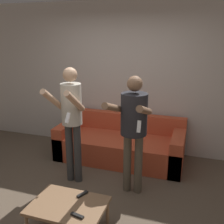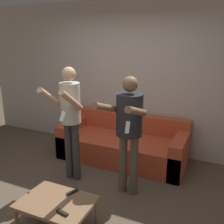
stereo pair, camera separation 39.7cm
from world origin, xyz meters
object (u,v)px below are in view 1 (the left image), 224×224
(person_standing_right, at_px, (133,122))
(coffee_table, at_px, (68,207))
(remote_near, at_px, (77,216))
(couch, at_px, (121,144))
(remote_far, at_px, (82,194))
(person_standing_left, at_px, (71,114))

(person_standing_right, bearing_deg, coffee_table, -116.20)
(person_standing_right, xyz_separation_m, remote_near, (-0.29, -1.12, -0.67))
(coffee_table, height_order, remote_near, remote_near)
(couch, height_order, person_standing_right, person_standing_right)
(remote_near, distance_m, remote_far, 0.37)
(person_standing_right, distance_m, remote_near, 1.34)
(person_standing_right, height_order, remote_far, person_standing_right)
(couch, xyz_separation_m, person_standing_right, (0.45, -0.95, 0.78))
(person_standing_right, relative_size, remote_far, 10.79)
(person_standing_left, distance_m, coffee_table, 1.29)
(person_standing_right, bearing_deg, remote_near, -104.70)
(couch, relative_size, remote_far, 14.33)
(coffee_table, relative_size, remote_near, 5.30)
(person_standing_left, relative_size, remote_near, 11.06)
(person_standing_left, xyz_separation_m, coffee_table, (0.42, -0.98, -0.73))
(couch, bearing_deg, remote_far, -88.32)
(coffee_table, bearing_deg, remote_far, 68.83)
(remote_near, bearing_deg, coffee_table, 140.64)
(remote_near, height_order, remote_far, same)
(remote_far, bearing_deg, person_standing_right, 62.53)
(couch, distance_m, person_standing_left, 1.31)
(coffee_table, distance_m, remote_far, 0.22)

